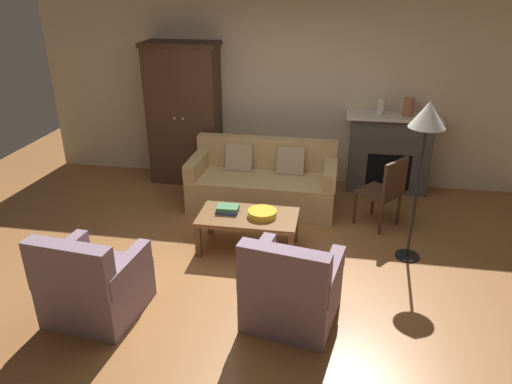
% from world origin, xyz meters
% --- Properties ---
extents(ground_plane, '(9.60, 9.60, 0.00)m').
position_xyz_m(ground_plane, '(0.00, 0.00, 0.00)').
color(ground_plane, '#9E6638').
extents(back_wall, '(7.20, 0.10, 2.80)m').
position_xyz_m(back_wall, '(0.00, 2.55, 1.40)').
color(back_wall, beige).
rests_on(back_wall, ground).
extents(fireplace, '(1.26, 0.48, 1.12)m').
position_xyz_m(fireplace, '(1.55, 2.30, 0.57)').
color(fireplace, '#4C4947').
rests_on(fireplace, ground).
extents(armoire, '(1.06, 0.57, 2.03)m').
position_xyz_m(armoire, '(-1.40, 2.22, 1.02)').
color(armoire, '#472D1E').
rests_on(armoire, ground).
extents(couch, '(1.93, 0.87, 0.86)m').
position_xyz_m(couch, '(-0.13, 1.50, 0.32)').
color(couch, tan).
rests_on(couch, ground).
extents(coffee_table, '(1.10, 0.60, 0.42)m').
position_xyz_m(coffee_table, '(-0.11, 0.34, 0.37)').
color(coffee_table, brown).
rests_on(coffee_table, ground).
extents(fruit_bowl, '(0.32, 0.32, 0.07)m').
position_xyz_m(fruit_bowl, '(0.05, 0.34, 0.46)').
color(fruit_bowl, gold).
rests_on(fruit_bowl, coffee_table).
extents(book_stack, '(0.25, 0.18, 0.07)m').
position_xyz_m(book_stack, '(-0.35, 0.38, 0.46)').
color(book_stack, '#38569E').
rests_on(book_stack, coffee_table).
extents(mantel_vase_cream, '(0.10, 0.10, 0.22)m').
position_xyz_m(mantel_vase_cream, '(1.37, 2.28, 1.23)').
color(mantel_vase_cream, beige).
rests_on(mantel_vase_cream, fireplace).
extents(mantel_vase_terracotta, '(0.14, 0.14, 0.23)m').
position_xyz_m(mantel_vase_terracotta, '(1.73, 2.28, 1.24)').
color(mantel_vase_terracotta, '#A86042').
rests_on(mantel_vase_terracotta, fireplace).
extents(armchair_near_left, '(0.85, 0.85, 0.88)m').
position_xyz_m(armchair_near_left, '(-1.27, -1.05, 0.32)').
color(armchair_near_left, gray).
rests_on(armchair_near_left, ground).
extents(armchair_near_right, '(0.89, 0.89, 0.88)m').
position_xyz_m(armchair_near_right, '(0.49, -0.83, 0.32)').
color(armchair_near_right, gray).
rests_on(armchair_near_right, ground).
extents(side_chair_wooden, '(0.62, 0.62, 0.90)m').
position_xyz_m(side_chair_wooden, '(1.42, 1.13, 0.51)').
color(side_chair_wooden, '#472D1E').
rests_on(side_chair_wooden, ground).
extents(floor_lamp, '(0.36, 0.36, 1.74)m').
position_xyz_m(floor_lamp, '(1.66, 0.45, 1.51)').
color(floor_lamp, black).
rests_on(floor_lamp, ground).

